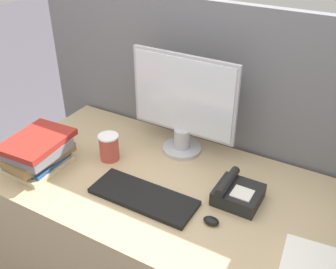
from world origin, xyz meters
TOP-DOWN VIEW (x-y plane):
  - cubicle_panel_rear at (0.00, 0.85)m, footprint 2.03×0.04m
  - desk at (0.00, 0.41)m, footprint 1.63×0.81m
  - monitor at (-0.10, 0.67)m, footprint 0.51×0.19m
  - keyboard at (-0.07, 0.28)m, footprint 0.45×0.17m
  - mouse at (0.23, 0.28)m, footprint 0.06×0.04m
  - coffee_cup at (-0.36, 0.44)m, footprint 0.10×0.10m
  - book_stack at (-0.60, 0.23)m, footprint 0.25×0.31m
  - desk_telephone at (0.26, 0.46)m, footprint 0.18×0.18m

SIDE VIEW (x-z plane):
  - desk at x=0.00m, z-range 0.00..0.77m
  - cubicle_panel_rear at x=0.00m, z-range 0.00..1.45m
  - keyboard at x=-0.07m, z-range 0.77..0.79m
  - mouse at x=0.23m, z-range 0.77..0.80m
  - desk_telephone at x=0.26m, z-range 0.76..0.86m
  - coffee_cup at x=-0.36m, z-range 0.77..0.90m
  - book_stack at x=-0.60m, z-range 0.77..0.93m
  - monitor at x=-0.10m, z-range 0.76..1.25m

